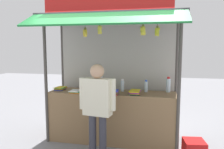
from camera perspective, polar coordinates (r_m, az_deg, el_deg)
The scene contains 18 objects.
ground_plane at distance 4.72m, azimuth -0.00°, elevation -16.40°, with size 20.00×20.00×0.00m, color gray.
stall_counter at distance 4.54m, azimuth -0.00°, elevation -10.65°, with size 2.48×0.65×0.99m, color olive.
stall_structure at distance 4.46m, azimuth 0.34°, elevation 4.88°, with size 2.68×1.52×2.83m.
water_bottle_far_right at distance 4.54m, azimuth 14.17°, elevation -2.60°, with size 0.08×0.08×0.30m.
water_bottle_back_right at distance 4.51m, azimuth -4.20°, elevation -2.40°, with size 0.09×0.09×0.31m.
water_bottle_left at distance 4.47m, azimuth 8.68°, elevation -3.01°, with size 0.07×0.07×0.24m.
water_bottle_center at distance 4.49m, azimuth 2.68°, elevation -2.85°, with size 0.07×0.07×0.25m.
water_bottle_mid_left at distance 4.57m, azimuth -2.75°, elevation -2.41°, with size 0.08×0.08×0.29m.
magazine_stack_right at distance 4.46m, azimuth -9.18°, elevation -4.26°, with size 0.21×0.28×0.04m.
magazine_stack_front_left at distance 4.25m, azimuth 5.85°, elevation -4.52°, with size 0.21×0.33×0.07m.
magazine_stack_mid_right at distance 4.78m, azimuth -12.99°, elevation -3.48°, with size 0.21×0.30×0.06m.
magazine_stack_rear_center at distance 4.18m, azimuth 0.15°, elevation -4.60°, with size 0.24×0.25×0.08m.
banana_bunch_leftmost at distance 3.83m, azimuth 7.92°, elevation 11.04°, with size 0.11×0.11×0.28m.
banana_bunch_inner_left at distance 4.03m, azimuth -6.87°, elevation 10.53°, with size 0.10×0.10×0.30m.
banana_bunch_rightmost at distance 3.96m, azimuth -3.15°, elevation 11.34°, with size 0.10×0.10×0.25m.
banana_bunch_inner_right at distance 3.82m, azimuth 11.47°, elevation 10.70°, with size 0.10×0.10×0.30m.
vendor_person at distance 3.68m, azimuth -3.74°, elevation -7.28°, with size 0.61×0.26×1.60m.
plastic_crate at distance 4.37m, azimuth 20.22°, elevation -17.03°, with size 0.35×0.35×0.25m, color red.
Camera 1 is at (0.91, -4.23, 1.87)m, focal length 35.83 mm.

